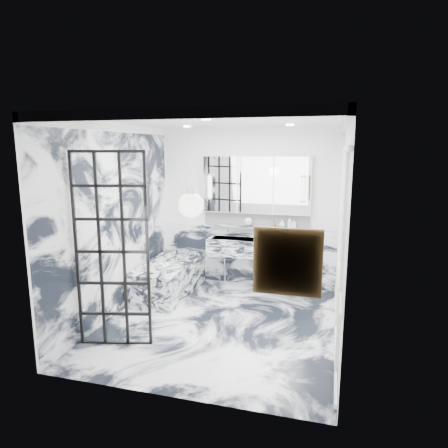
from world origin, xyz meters
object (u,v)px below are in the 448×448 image
(bathtub, at_px, (169,278))
(trough_sink, at_px, (253,248))
(mirror_cabinet, at_px, (256,185))
(crittall_door, at_px, (112,252))

(bathtub, bearing_deg, trough_sink, 26.48)
(mirror_cabinet, bearing_deg, bathtub, -147.94)
(mirror_cabinet, xyz_separation_m, bathtub, (-1.32, -0.83, -1.54))
(trough_sink, relative_size, bathtub, 0.97)
(crittall_door, xyz_separation_m, mirror_cabinet, (1.26, 2.67, 0.61))
(crittall_door, xyz_separation_m, trough_sink, (1.26, 2.50, -0.48))
(crittall_door, bearing_deg, trough_sink, 49.63)
(crittall_door, distance_m, bathtub, 2.07)
(crittall_door, relative_size, bathtub, 1.46)
(trough_sink, xyz_separation_m, bathtub, (-1.33, -0.66, -0.45))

